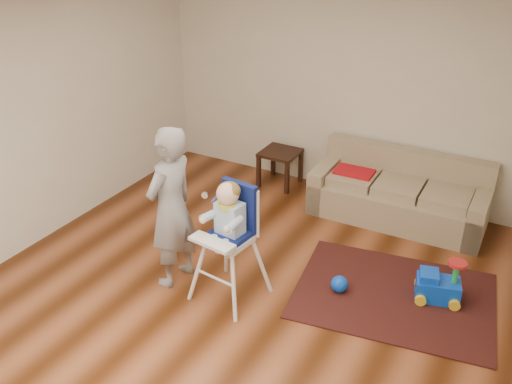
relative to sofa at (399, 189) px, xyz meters
The scene contains 9 objects.
ground 2.49m from the sofa, 110.74° to the right, with size 5.50×5.50×0.00m, color #431F0B.
room_envelope 2.47m from the sofa, 116.13° to the right, with size 5.04×5.52×2.72m.
sofa is the anchor object (origin of this frame).
side_table 1.66m from the sofa, behind, with size 0.48×0.48×0.48m, color black, non-canonical shape.
area_rug 1.60m from the sofa, 73.69° to the right, with size 1.87×1.40×0.01m, color black.
ride_on_toy 1.57m from the sofa, 59.06° to the right, with size 0.40×0.29×0.44m, color blue, non-canonical shape.
toy_ball 1.72m from the sofa, 91.94° to the right, with size 0.17×0.17×0.17m, color blue.
high_chair 2.45m from the sofa, 113.39° to the right, with size 0.63×0.63×1.23m.
adult 2.81m from the sofa, 124.79° to the right, with size 0.60×0.39×1.64m, color gray.
Camera 1 is at (2.29, -3.73, 3.45)m, focal length 40.00 mm.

